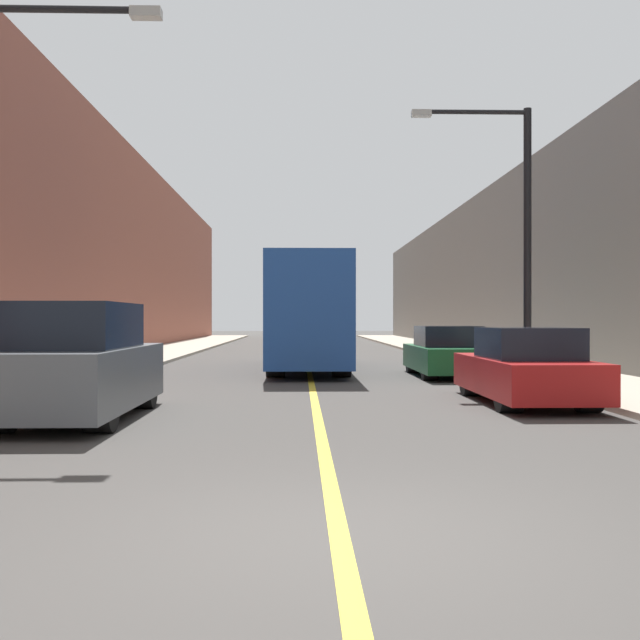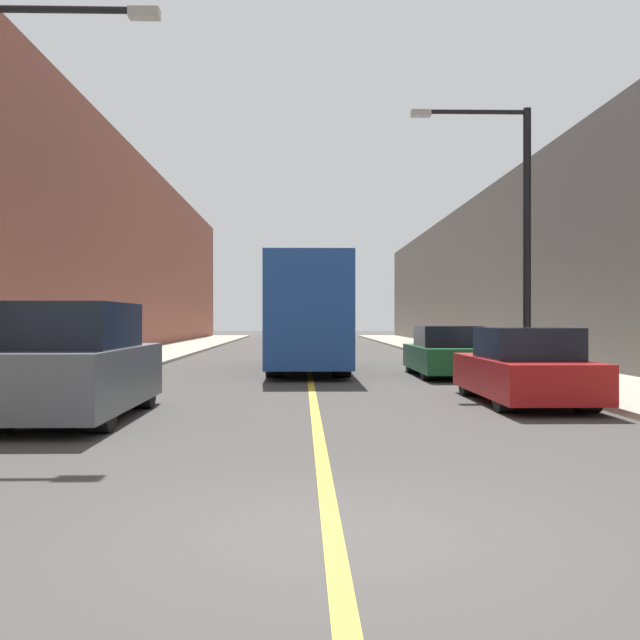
{
  "view_description": "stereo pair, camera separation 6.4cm",
  "coord_description": "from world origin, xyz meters",
  "px_view_note": "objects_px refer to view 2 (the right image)",
  "views": [
    {
      "loc": [
        -0.3,
        -5.64,
        1.65
      ],
      "look_at": [
        0.36,
        18.54,
        1.62
      ],
      "focal_mm": 42.0,
      "sensor_mm": 36.0,
      "label": 1
    },
    {
      "loc": [
        -0.24,
        -5.64,
        1.65
      ],
      "look_at": [
        0.36,
        18.54,
        1.62
      ],
      "focal_mm": 42.0,
      "sensor_mm": 36.0,
      "label": 2
    }
  ],
  "objects_px": {
    "bus": "(307,313)",
    "parked_suv_left": "(77,366)",
    "car_right_mid": "(446,354)",
    "street_lamp_right": "(515,221)",
    "car_right_near": "(524,369)"
  },
  "relations": [
    {
      "from": "bus",
      "to": "parked_suv_left",
      "type": "bearing_deg",
      "value": -107.77
    },
    {
      "from": "bus",
      "to": "parked_suv_left",
      "type": "distance_m",
      "value": 12.71
    },
    {
      "from": "parked_suv_left",
      "to": "car_right_near",
      "type": "xyz_separation_m",
      "value": [
        8.01,
        2.13,
        -0.21
      ]
    },
    {
      "from": "parked_suv_left",
      "to": "car_right_near",
      "type": "bearing_deg",
      "value": 14.88
    },
    {
      "from": "parked_suv_left",
      "to": "car_right_mid",
      "type": "relative_size",
      "value": 1.04
    },
    {
      "from": "car_right_mid",
      "to": "street_lamp_right",
      "type": "height_order",
      "value": "street_lamp_right"
    },
    {
      "from": "street_lamp_right",
      "to": "bus",
      "type": "bearing_deg",
      "value": 133.81
    },
    {
      "from": "car_right_near",
      "to": "street_lamp_right",
      "type": "xyz_separation_m",
      "value": [
        1.1,
        4.47,
        3.48
      ]
    },
    {
      "from": "car_right_mid",
      "to": "street_lamp_right",
      "type": "distance_m",
      "value": 4.45
    },
    {
      "from": "street_lamp_right",
      "to": "car_right_mid",
      "type": "bearing_deg",
      "value": 117.72
    },
    {
      "from": "parked_suv_left",
      "to": "car_right_near",
      "type": "distance_m",
      "value": 8.29
    },
    {
      "from": "bus",
      "to": "car_right_mid",
      "type": "xyz_separation_m",
      "value": [
        3.96,
        -3.03,
        -1.2
      ]
    },
    {
      "from": "bus",
      "to": "street_lamp_right",
      "type": "height_order",
      "value": "street_lamp_right"
    },
    {
      "from": "bus",
      "to": "car_right_mid",
      "type": "relative_size",
      "value": 2.21
    },
    {
      "from": "car_right_near",
      "to": "car_right_mid",
      "type": "xyz_separation_m",
      "value": [
        -0.18,
        6.91,
        -0.01
      ]
    }
  ]
}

